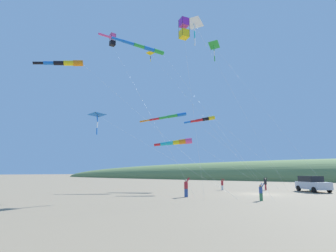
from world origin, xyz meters
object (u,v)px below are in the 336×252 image
person_bystander_far (186,186)px  kite_box_white_trailing (113,40)px  kite_windsock_black_fish_shape (142,47)px  kite_box_striped_overhead (184,29)px  kite_windsock_green_low_center (66,63)px  kite_delta_long_streamer_left (214,46)px  kite_delta_teal_far_right (194,24)px  kite_windsock_red_high_left (170,117)px  cooler_box (311,189)px  kite_delta_checkered_midright (151,54)px  person_child_green_jacket (261,191)px  kite_windsock_long_streamer_right (178,142)px  kite_delta_purple_drifting (97,115)px  person_adult_flyer (265,183)px  kite_windsock_yellow_midlevel (204,119)px  parked_car (312,184)px  person_child_grey_jacket (222,184)px

person_bystander_far → kite_box_white_trailing: 15.89m
person_bystander_far → kite_windsock_black_fish_shape: kite_windsock_black_fish_shape is taller
kite_box_striped_overhead → kite_windsock_green_low_center: kite_box_striped_overhead is taller
kite_delta_long_streamer_left → kite_delta_teal_far_right: size_ratio=1.17×
kite_windsock_green_low_center → kite_windsock_red_high_left: bearing=4.4°
kite_delta_teal_far_right → kite_windsock_green_low_center: bearing=142.2°
cooler_box → kite_delta_teal_far_right: kite_delta_teal_far_right is taller
person_bystander_far → kite_delta_checkered_midright: kite_delta_checkered_midright is taller
person_child_green_jacket → kite_windsock_red_high_left: bearing=61.1°
kite_windsock_long_streamer_right → kite_delta_purple_drifting: bearing=179.8°
person_adult_flyer → kite_windsock_yellow_midlevel: (-4.37, 6.48, 8.57)m
person_bystander_far → parked_car: bearing=-29.8°
kite_box_white_trailing → kite_delta_purple_drifting: (0.17, 2.05, -7.22)m
person_bystander_far → kite_box_white_trailing: (-5.46, 4.84, 14.11)m
kite_delta_teal_far_right → person_child_grey_jacket: bearing=10.7°
kite_delta_purple_drifting → kite_delta_checkered_midright: 16.94m
person_child_green_jacket → kite_windsock_long_streamer_right: kite_windsock_long_streamer_right is taller
kite_windsock_red_high_left → kite_windsock_yellow_midlevel: bearing=-87.2°
kite_windsock_green_low_center → kite_delta_teal_far_right: kite_delta_teal_far_right is taller
kite_box_white_trailing → kite_delta_teal_far_right: kite_delta_teal_far_right is taller
cooler_box → kite_windsock_red_high_left: bearing=114.2°
person_child_green_jacket → person_bystander_far: bearing=98.6°
kite_box_white_trailing → kite_windsock_green_low_center: 5.03m
kite_delta_long_streamer_left → kite_delta_purple_drifting: (-18.10, 3.87, -13.63)m
parked_car → kite_windsock_green_low_center: size_ratio=0.30×
person_adult_flyer → kite_delta_long_streamer_left: size_ratio=0.08×
person_child_green_jacket → kite_delta_long_streamer_left: 25.73m
kite_box_striped_overhead → kite_delta_checkered_midright: kite_delta_checkered_midright is taller
person_child_grey_jacket → kite_box_white_trailing: bearing=168.5°
person_bystander_far → kite_delta_checkered_midright: 22.23m
cooler_box → parked_car: bearing=-168.5°
kite_windsock_red_high_left → kite_delta_checkered_midright: (-3.28, 1.08, 9.12)m
kite_delta_long_streamer_left → kite_delta_teal_far_right: 12.05m
kite_box_white_trailing → kite_delta_purple_drifting: size_ratio=1.26×
person_child_grey_jacket → kite_windsock_yellow_midlevel: kite_windsock_yellow_midlevel is taller
kite_delta_checkered_midright → kite_windsock_red_high_left: bearing=-18.2°
person_child_green_jacket → kite_windsock_black_fish_shape: kite_windsock_black_fish_shape is taller
kite_windsock_red_high_left → kite_windsock_green_low_center: 18.38m
person_child_green_jacket → kite_windsock_long_streamer_right: bearing=60.7°
parked_car → kite_box_white_trailing: 27.93m
kite_box_striped_overhead → kite_windsock_yellow_midlevel: kite_box_striped_overhead is taller
person_bystander_far → person_adult_flyer: bearing=-11.9°
cooler_box → person_adult_flyer: size_ratio=0.37×
person_bystander_far → kite_delta_long_streamer_left: (12.80, 3.02, 20.52)m
kite_windsock_black_fish_shape → kite_box_striped_overhead: bearing=-96.2°
cooler_box → person_child_green_jacket: bearing=175.7°
cooler_box → kite_delta_checkered_midright: bearing=121.2°
kite_box_striped_overhead → kite_windsock_black_fish_shape: kite_box_striped_overhead is taller
cooler_box → person_adult_flyer: bearing=121.5°
person_child_green_jacket → kite_box_striped_overhead: bearing=140.3°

